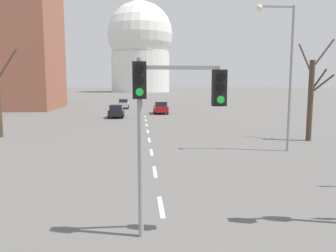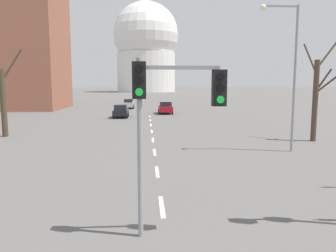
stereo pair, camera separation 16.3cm
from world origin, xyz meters
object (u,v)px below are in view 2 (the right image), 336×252
Objects in this scene: traffic_signal_centre_tall at (168,103)px; sedan_near_right at (165,107)px; street_lamp_right at (289,64)px; sedan_mid_centre at (129,104)px; sedan_near_left at (121,111)px.

sedan_near_right is at bearing 86.62° from traffic_signal_centre_tall.
street_lamp_right reaches higher than sedan_near_right.
traffic_signal_centre_tall is at bearing -85.83° from sedan_mid_centre.
sedan_mid_centre is at bearing 107.32° from street_lamp_right.
street_lamp_right reaches higher than traffic_signal_centre_tall.
traffic_signal_centre_tall is 1.22× the size of sedan_near_left.
sedan_near_right is at bearing -61.28° from sedan_mid_centre.
street_lamp_right is at bearing -61.63° from sedan_near_left.
street_lamp_right reaches higher than sedan_near_left.
sedan_near_right reaches higher than sedan_near_left.
sedan_mid_centre is at bearing 94.17° from traffic_signal_centre_tall.
sedan_near_left is at bearing 118.37° from street_lamp_right.
sedan_mid_centre is (-11.53, 36.98, -4.56)m from street_lamp_right.
sedan_near_left is 0.91× the size of sedan_mid_centre.
sedan_near_left is (-11.72, 21.69, -4.57)m from street_lamp_right.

